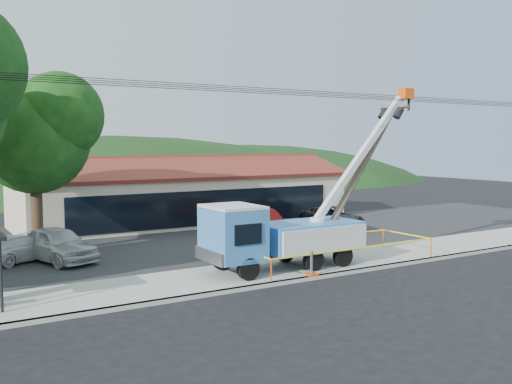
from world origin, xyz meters
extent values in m
plane|color=black|center=(0.00, 0.00, 0.00)|extent=(120.00, 120.00, 0.00)
cube|color=#B0AFA5|center=(0.00, 2.10, 0.07)|extent=(60.00, 0.25, 0.15)
cube|color=#B0AFA5|center=(0.00, 4.00, 0.07)|extent=(60.00, 4.00, 0.15)
cube|color=#28282B|center=(0.00, 12.00, 0.05)|extent=(60.00, 12.00, 0.10)
cube|color=beige|center=(4.00, 20.00, 1.70)|extent=(22.00, 8.00, 3.40)
cube|color=black|center=(4.00, 15.98, 1.43)|extent=(18.04, 0.08, 2.21)
cube|color=maroon|center=(4.00, 18.00, 3.90)|extent=(22.50, 4.53, 1.52)
cube|color=maroon|center=(4.00, 22.00, 3.90)|extent=(22.50, 4.53, 1.52)
cube|color=maroon|center=(4.00, 20.00, 4.55)|extent=(22.50, 0.30, 0.25)
cylinder|color=#332316|center=(-7.00, 13.00, 2.09)|extent=(0.56, 0.56, 4.18)
sphere|color=#0E340E|center=(-7.00, 13.00, 5.70)|extent=(5.25, 5.25, 5.25)
sphere|color=#0E340E|center=(-8.05, 13.70, 6.65)|extent=(4.20, 4.20, 4.20)
sphere|color=#0E340E|center=(-5.95, 12.30, 6.84)|extent=(4.20, 4.20, 4.20)
ellipsoid|color=#1A3212|center=(10.00, 55.00, 0.00)|extent=(89.60, 64.00, 32.00)
ellipsoid|color=#1A3212|center=(30.00, 55.00, 0.00)|extent=(72.80, 52.00, 26.00)
cylinder|color=black|center=(0.00, 3.10, 7.49)|extent=(60.00, 0.02, 0.02)
cylinder|color=black|center=(0.00, 3.60, 7.61)|extent=(60.00, 0.02, 0.02)
cylinder|color=black|center=(0.00, 4.10, 7.73)|extent=(60.00, 0.02, 0.02)
cylinder|color=black|center=(0.00, 4.50, 7.85)|extent=(60.00, 0.02, 0.02)
cylinder|color=black|center=(-1.06, 2.85, 0.60)|extent=(0.90, 0.30, 0.90)
cylinder|color=black|center=(-1.06, 4.96, 0.60)|extent=(0.90, 0.30, 0.90)
cylinder|color=black|center=(2.16, 2.85, 0.60)|extent=(0.90, 0.30, 0.90)
cylinder|color=black|center=(2.16, 4.96, 0.60)|extent=(0.90, 0.30, 0.90)
cylinder|color=black|center=(3.77, 2.85, 0.60)|extent=(0.90, 0.30, 0.90)
cylinder|color=black|center=(3.77, 4.96, 0.60)|extent=(0.90, 0.30, 0.90)
cube|color=black|center=(1.55, 3.91, 0.85)|extent=(6.63, 1.01, 0.25)
cube|color=#3580BC|center=(-1.16, 3.91, 1.86)|extent=(2.01, 2.41, 2.11)
cube|color=silver|center=(-1.16, 3.91, 2.96)|extent=(2.01, 2.41, 0.12)
cube|color=black|center=(-2.11, 3.91, 2.01)|extent=(0.08, 1.81, 0.90)
cube|color=gray|center=(-2.21, 3.91, 1.06)|extent=(0.15, 2.31, 0.50)
cube|color=#3580BC|center=(2.66, 3.91, 1.46)|extent=(4.62, 2.41, 1.21)
cylinder|color=silver|center=(3.16, 3.91, 1.91)|extent=(0.70, 0.70, 0.60)
cube|color=silver|center=(5.73, 3.91, 5.02)|extent=(5.34, 0.28, 5.92)
cube|color=gray|center=(6.03, 3.91, 5.28)|extent=(3.21, 0.18, 3.56)
cube|color=#E9510C|center=(8.30, 3.71, 7.89)|extent=(0.60, 0.50, 0.50)
cube|color=#E9510C|center=(1.55, 2.20, 0.19)|extent=(0.45, 0.45, 0.08)
cube|color=#E9510C|center=(4.17, 5.62, 0.19)|extent=(0.45, 0.45, 0.08)
cylinder|color=brown|center=(5.57, 4.02, 4.02)|extent=(5.70, 0.32, 7.92)
cube|color=brown|center=(7.84, 4.02, 7.24)|extent=(0.17, 1.79, 0.17)
cylinder|color=black|center=(7.64, 4.52, 6.94)|extent=(0.58, 0.36, 0.61)
cylinder|color=black|center=(7.64, 3.53, 6.94)|extent=(0.58, 0.36, 0.61)
cylinder|color=black|center=(-9.92, 3.36, 1.31)|extent=(0.10, 0.10, 2.33)
cylinder|color=#E9510C|center=(-0.41, 2.20, 0.62)|extent=(0.06, 0.06, 0.93)
cylinder|color=#E9510C|center=(8.62, 2.20, 0.62)|extent=(0.06, 0.06, 0.93)
cylinder|color=#E9510C|center=(8.62, 5.38, 0.62)|extent=(0.06, 0.06, 0.93)
cylinder|color=#E9510C|center=(-0.41, 5.38, 0.62)|extent=(0.06, 0.06, 0.93)
cube|color=yellow|center=(4.10, 2.20, 1.04)|extent=(9.03, 0.01, 0.06)
cube|color=yellow|center=(8.62, 3.79, 1.04)|extent=(0.01, 3.18, 0.06)
cube|color=yellow|center=(4.10, 5.38, 1.04)|extent=(9.03, 0.01, 0.06)
cube|color=yellow|center=(-0.41, 3.79, 1.04)|extent=(0.01, 3.18, 0.06)
imported|color=silver|center=(-6.60, 10.73, 0.00)|extent=(3.29, 5.11, 1.62)
imported|color=maroon|center=(4.94, 11.31, 0.00)|extent=(2.23, 4.98, 1.59)
imported|color=silver|center=(-7.99, 11.60, 0.00)|extent=(4.61, 3.51, 1.25)
imported|color=black|center=(10.40, 11.68, 0.00)|extent=(2.85, 5.29, 1.41)
camera|label=1|loc=(-12.35, -16.06, 5.58)|focal=40.00mm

